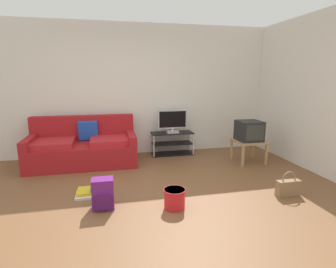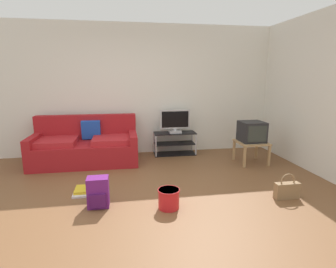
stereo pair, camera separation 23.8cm
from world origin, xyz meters
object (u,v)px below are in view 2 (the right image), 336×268
flat_tv (175,121)px  handbag (287,190)px  cleaning_bucket (169,198)px  couch (86,146)px  backpack (98,192)px  crt_tv (252,132)px  side_table (251,145)px  tv_stand (175,143)px  floor_tray (89,190)px

flat_tv → handbag: 2.65m
flat_tv → cleaning_bucket: size_ratio=2.24×
flat_tv → handbag: bearing=-64.5°
couch → backpack: 1.94m
crt_tv → cleaning_bucket: (-1.86, -1.55, -0.48)m
handbag → cleaning_bucket: size_ratio=1.28×
flat_tv → side_table: flat_tv is taller
tv_stand → cleaning_bucket: size_ratio=3.15×
backpack → handbag: (2.51, -0.18, -0.07)m
tv_stand → handbag: bearing=-64.7°
cleaning_bucket → handbag: bearing=0.3°
couch → handbag: bearing=-35.6°
side_table → crt_tv: size_ratio=1.24×
side_table → backpack: 3.05m
tv_stand → side_table: bearing=-32.0°
couch → tv_stand: (1.79, 0.28, -0.08)m
tv_stand → crt_tv: bearing=-31.5°
side_table → cleaning_bucket: side_table is taller
crt_tv → cleaning_bucket: crt_tv is taller
flat_tv → handbag: size_ratio=1.75×
backpack → side_table: bearing=39.9°
flat_tv → handbag: (1.11, -2.33, -0.59)m
flat_tv → crt_tv: flat_tv is taller
floor_tray → couch: bearing=98.1°
tv_stand → flat_tv: flat_tv is taller
crt_tv → backpack: size_ratio=1.12×
side_table → cleaning_bucket: (-1.86, -1.53, -0.23)m
cleaning_bucket → side_table: bearing=39.5°
crt_tv → cleaning_bucket: size_ratio=1.57×
couch → flat_tv: 1.85m
crt_tv → handbag: size_ratio=1.23×
cleaning_bucket → floor_tray: (-1.06, 0.62, -0.09)m
backpack → handbag: size_ratio=1.09×
backpack → floor_tray: size_ratio=0.92×
side_table → couch: bearing=169.9°
handbag → crt_tv: bearing=81.8°
handbag → cleaning_bucket: (-1.64, -0.01, 0.01)m
crt_tv → side_table: bearing=-90.0°
side_table → floor_tray: 3.07m
flat_tv → backpack: flat_tv is taller
backpack → floor_tray: (-0.18, 0.43, -0.15)m
side_table → floor_tray: size_ratio=1.28×
backpack → cleaning_bucket: size_ratio=1.40×
backpack → cleaning_bucket: bearing=1.6°
couch → tv_stand: 1.82m
couch → side_table: 3.17m
backpack → handbag: bearing=9.7°
flat_tv → crt_tv: size_ratio=1.43×
crt_tv → couch: bearing=170.2°
side_table → cleaning_bucket: 2.42m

